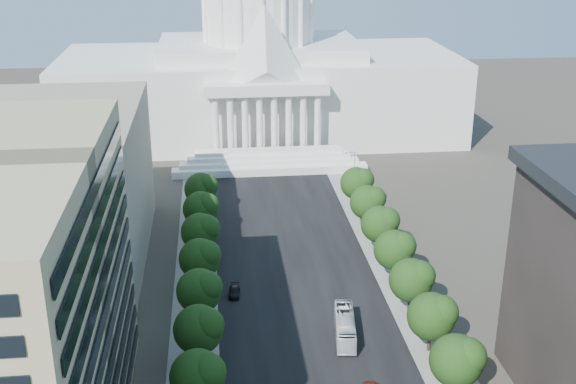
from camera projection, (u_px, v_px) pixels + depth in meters
name	position (u px, v px, depth m)	size (l,w,h in m)	color
road_asphalt	(294.00, 269.00, 140.31)	(30.00, 260.00, 0.01)	black
sidewalk_left	(196.00, 274.00, 138.44)	(8.00, 260.00, 0.02)	gray
sidewalk_right	(390.00, 265.00, 142.18)	(8.00, 260.00, 0.02)	gray
capitol	(259.00, 70.00, 221.24)	(120.00, 56.00, 73.00)	white
office_block_left_far	(42.00, 189.00, 139.49)	(38.00, 52.00, 30.00)	gray
tree_l_d	(200.00, 376.00, 97.08)	(7.79, 7.60, 9.97)	#33261C
tree_l_e	(200.00, 328.00, 108.22)	(7.79, 7.60, 9.97)	#33261C
tree_l_f	(201.00, 290.00, 119.37)	(7.79, 7.60, 9.97)	#33261C
tree_l_g	(201.00, 258.00, 130.51)	(7.79, 7.60, 9.97)	#33261C
tree_l_h	(202.00, 231.00, 141.65)	(7.79, 7.60, 9.97)	#33261C
tree_l_i	(202.00, 208.00, 152.79)	(7.79, 7.60, 9.97)	#33261C
tree_l_j	(202.00, 188.00, 163.93)	(7.79, 7.60, 9.97)	#33261C
tree_r_d	(459.00, 359.00, 100.63)	(7.79, 7.60, 9.97)	#33261C
tree_r_e	(434.00, 315.00, 111.77)	(7.79, 7.60, 9.97)	#33261C
tree_r_f	(413.00, 279.00, 122.91)	(7.79, 7.60, 9.97)	#33261C
tree_r_g	(396.00, 249.00, 134.06)	(7.79, 7.60, 9.97)	#33261C
tree_r_h	(381.00, 223.00, 145.20)	(7.79, 7.60, 9.97)	#33261C
tree_r_i	(369.00, 201.00, 156.34)	(7.79, 7.60, 9.97)	#33261C
tree_r_j	(358.00, 182.00, 167.48)	(7.79, 7.60, 9.97)	#33261C
streetlight_c	(443.00, 318.00, 112.33)	(2.61, 0.44, 9.00)	gray
streetlight_d	(402.00, 249.00, 135.54)	(2.61, 0.44, 9.00)	gray
streetlight_e	(374.00, 200.00, 158.76)	(2.61, 0.44, 9.00)	gray
streetlight_f	(352.00, 164.00, 181.97)	(2.61, 0.44, 9.00)	gray
car_dark_b	(234.00, 292.00, 130.57)	(1.96, 4.83, 1.40)	black
city_bus	(345.00, 326.00, 117.46)	(3.01, 12.87, 3.59)	silver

